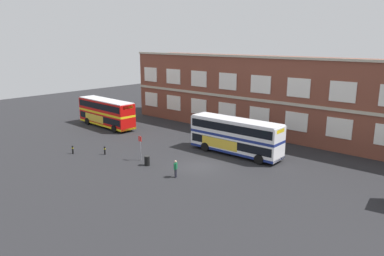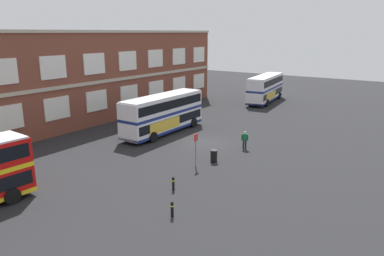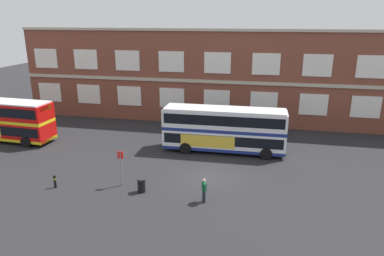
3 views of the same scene
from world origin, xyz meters
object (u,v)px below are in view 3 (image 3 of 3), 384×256
double_decker_near (0,119)px  bus_stand_flag (121,165)px  waiting_passenger (204,189)px  double_decker_middle (224,129)px  safety_bollard_east (55,181)px  station_litter_bin (141,185)px

double_decker_near → bus_stand_flag: bearing=-24.3°
waiting_passenger → double_decker_near: bearing=159.4°
bus_stand_flag → waiting_passenger: bearing=-10.4°
double_decker_middle → bus_stand_flag: bearing=-126.9°
double_decker_middle → bus_stand_flag: 10.68m
double_decker_near → safety_bollard_east: bearing=-37.1°
double_decker_near → safety_bollard_east: size_ratio=11.70×
bus_stand_flag → station_litter_bin: bus_stand_flag is taller
station_litter_bin → safety_bollard_east: bearing=-174.0°
bus_stand_flag → station_litter_bin: 2.16m
double_decker_near → bus_stand_flag: double_decker_near is taller
waiting_passenger → bus_stand_flag: 6.45m
station_litter_bin → double_decker_middle: bearing=63.0°
double_decker_middle → waiting_passenger: size_ratio=6.49×
safety_bollard_east → double_decker_near: bearing=142.9°
safety_bollard_east → bus_stand_flag: bearing=15.8°
bus_stand_flag → double_decker_near: bearing=155.7°
waiting_passenger → bus_stand_flag: size_ratio=0.63×
bus_stand_flag → safety_bollard_east: (-4.64, -1.31, -1.14)m
station_litter_bin → bus_stand_flag: bearing=159.7°
double_decker_near → bus_stand_flag: 17.40m
double_decker_near → double_decker_middle: bearing=3.5°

